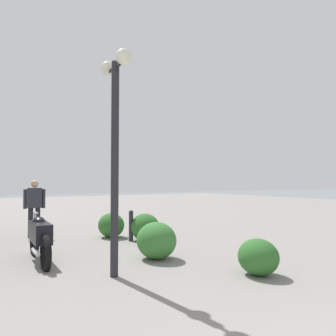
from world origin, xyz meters
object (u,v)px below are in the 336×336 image
object	(u,v)px
motorcycle	(40,237)
bollard_near	(160,240)
lamppost	(115,128)
pedestrian	(34,204)
bollard_mid	(131,225)

from	to	relation	value
motorcycle	bollard_near	size ratio (longest dim) A/B	3.13
motorcycle	bollard_near	bearing A→B (deg)	-111.00
lamppost	pedestrian	distance (m)	5.34
pedestrian	motorcycle	bearing A→B (deg)	171.89
pedestrian	bollard_near	world-z (taller)	pedestrian
pedestrian	bollard_mid	xyz separation A→B (m)	(-2.11, -2.19, -0.54)
pedestrian	bollard_mid	world-z (taller)	pedestrian
lamppost	motorcycle	xyz separation A→B (m)	(1.84, 0.90, -2.14)
bollard_near	bollard_mid	distance (m)	2.04
bollard_near	pedestrian	bearing A→B (deg)	25.06
motorcycle	bollard_mid	bearing A→B (deg)	-67.38
motorcycle	pedestrian	size ratio (longest dim) A/B	1.27
pedestrian	lamppost	bearing A→B (deg)	-175.03
pedestrian	bollard_near	distance (m)	4.61
motorcycle	bollard_mid	distance (m)	2.87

